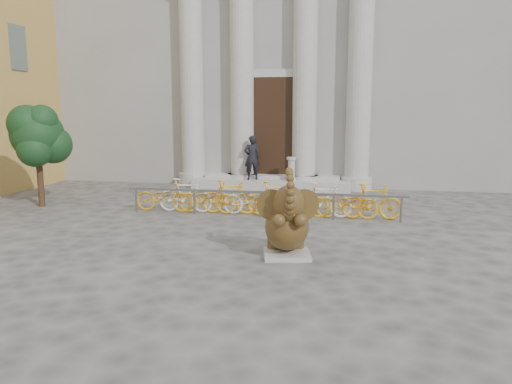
% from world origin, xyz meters
% --- Properties ---
extents(ground, '(80.00, 80.00, 0.00)m').
position_xyz_m(ground, '(0.00, 0.00, 0.00)').
color(ground, '#474442').
rests_on(ground, ground).
extents(classical_building, '(22.00, 10.70, 12.00)m').
position_xyz_m(classical_building, '(0.00, 14.93, 5.98)').
color(classical_building, gray).
rests_on(classical_building, ground).
extents(entrance_steps, '(6.00, 1.20, 0.36)m').
position_xyz_m(entrance_steps, '(0.00, 9.40, 0.18)').
color(entrance_steps, '#A8A59E').
rests_on(entrance_steps, ground).
extents(elephant_statue, '(1.24, 1.48, 1.89)m').
position_xyz_m(elephant_statue, '(1.70, 0.71, 0.69)').
color(elephant_statue, '#A8A59E').
rests_on(elephant_statue, ground).
extents(bike_rack, '(8.00, 0.53, 1.00)m').
position_xyz_m(bike_rack, '(0.52, 4.66, 0.50)').
color(bike_rack, slate).
rests_on(bike_rack, ground).
extents(tree, '(1.82, 1.66, 3.15)m').
position_xyz_m(tree, '(-6.51, 4.65, 2.20)').
color(tree, '#332114').
rests_on(tree, ground).
extents(pedestrian, '(0.71, 0.59, 1.67)m').
position_xyz_m(pedestrian, '(-0.69, 9.18, 1.20)').
color(pedestrian, black).
rests_on(pedestrian, entrance_steps).
extents(balustrade_post, '(0.36, 0.36, 0.89)m').
position_xyz_m(balustrade_post, '(0.81, 9.10, 0.77)').
color(balustrade_post, '#A8A59E').
rests_on(balustrade_post, entrance_steps).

